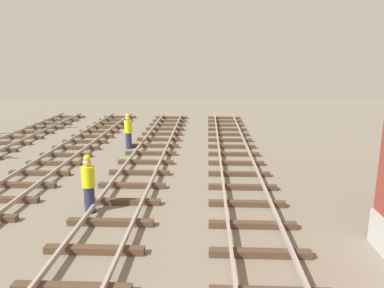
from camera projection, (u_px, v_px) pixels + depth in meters
name	position (u px, v px, depth m)	size (l,w,h in m)	color
track_worker_foreground	(128.00, 131.00, 19.62)	(0.40, 0.40, 1.87)	#262D4C
track_worker_distant	(89.00, 184.00, 11.52)	(0.40, 0.40, 1.87)	#262D4C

